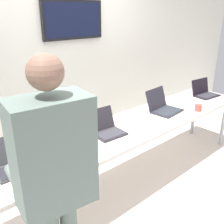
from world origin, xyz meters
TOP-DOWN VIEW (x-y plane):
  - ground at (0.00, 0.00)m, footprint 8.00×8.00m
  - back_wall at (0.00, 1.13)m, footprint 8.00×0.11m
  - workbench at (0.00, 0.00)m, footprint 3.75×0.70m
  - laptop_station_0 at (-1.23, 0.04)m, footprint 0.34×0.33m
  - laptop_station_1 at (-0.28, 0.03)m, footprint 0.32×0.33m
  - laptop_station_2 at (0.66, 0.04)m, footprint 0.40×0.38m
  - laptop_station_3 at (1.62, 0.03)m, footprint 0.38×0.31m
  - person at (-1.23, -0.62)m, footprint 0.49×0.63m
  - coffee_mug at (0.99, -0.25)m, footprint 0.09×0.09m
  - paper_sheet at (-0.92, -0.17)m, footprint 0.24×0.32m

SIDE VIEW (x-z plane):
  - ground at x=0.00m, z-range -0.04..0.00m
  - workbench at x=0.00m, z-range 0.33..1.08m
  - paper_sheet at x=-0.92m, z-range 0.75..0.75m
  - coffee_mug at x=0.99m, z-range 0.75..0.83m
  - laptop_station_0 at x=-1.23m, z-range 0.69..0.92m
  - laptop_station_3 at x=1.62m, z-range 0.69..0.92m
  - laptop_station_1 at x=-0.28m, z-range 0.69..0.92m
  - laptop_station_2 at x=0.66m, z-range 0.68..0.94m
  - person at x=-1.23m, z-range 0.19..1.92m
  - back_wall at x=0.00m, z-range 0.01..2.63m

